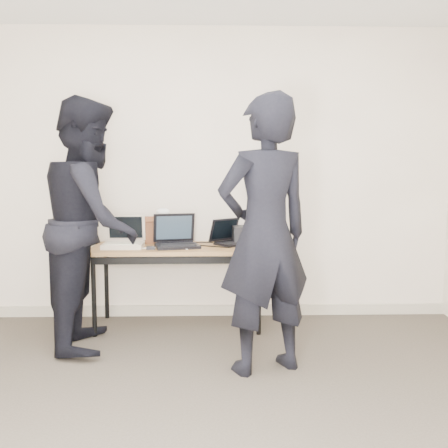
{
  "coord_description": "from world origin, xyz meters",
  "views": [
    {
      "loc": [
        -0.0,
        -2.44,
        1.38
      ],
      "look_at": [
        0.1,
        1.6,
        0.95
      ],
      "focal_mm": 40.0,
      "sensor_mm": 36.0,
      "label": 1
    }
  ],
  "objects_px": {
    "laptop_beige": "(124,241)",
    "person_observer": "(91,223)",
    "desk": "(178,253)",
    "leather_satchel": "(160,229)",
    "laptop_center": "(176,239)",
    "laptop_right": "(231,238)",
    "person_typist": "(265,235)",
    "equipment_box": "(248,235)"
  },
  "relations": [
    {
      "from": "laptop_right",
      "to": "person_observer",
      "type": "relative_size",
      "value": 0.22
    },
    {
      "from": "desk",
      "to": "leather_satchel",
      "type": "distance_m",
      "value": 0.34
    },
    {
      "from": "laptop_center",
      "to": "leather_satchel",
      "type": "height_order",
      "value": "laptop_center"
    },
    {
      "from": "laptop_center",
      "to": "person_observer",
      "type": "xyz_separation_m",
      "value": [
        -0.64,
        -0.43,
        0.19
      ]
    },
    {
      "from": "laptop_center",
      "to": "leather_satchel",
      "type": "xyz_separation_m",
      "value": [
        -0.16,
        0.23,
        0.06
      ]
    },
    {
      "from": "equipment_box",
      "to": "person_typist",
      "type": "height_order",
      "value": "person_typist"
    },
    {
      "from": "laptop_beige",
      "to": "equipment_box",
      "type": "relative_size",
      "value": 1.27
    },
    {
      "from": "laptop_beige",
      "to": "laptop_center",
      "type": "distance_m",
      "value": 0.45
    },
    {
      "from": "desk",
      "to": "laptop_right",
      "type": "xyz_separation_m",
      "value": [
        0.47,
        0.14,
        0.11
      ]
    },
    {
      "from": "equipment_box",
      "to": "laptop_center",
      "type": "bearing_deg",
      "value": -163.67
    },
    {
      "from": "desk",
      "to": "laptop_center",
      "type": "distance_m",
      "value": 0.12
    },
    {
      "from": "laptop_center",
      "to": "laptop_right",
      "type": "distance_m",
      "value": 0.51
    },
    {
      "from": "desk",
      "to": "person_observer",
      "type": "bearing_deg",
      "value": -147.49
    },
    {
      "from": "laptop_center",
      "to": "equipment_box",
      "type": "distance_m",
      "value": 0.67
    },
    {
      "from": "laptop_right",
      "to": "person_typist",
      "type": "height_order",
      "value": "person_typist"
    },
    {
      "from": "laptop_center",
      "to": "leather_satchel",
      "type": "relative_size",
      "value": 1.18
    },
    {
      "from": "laptop_beige",
      "to": "leather_satchel",
      "type": "bearing_deg",
      "value": 38.52
    },
    {
      "from": "desk",
      "to": "equipment_box",
      "type": "xyz_separation_m",
      "value": [
        0.63,
        0.19,
        0.14
      ]
    },
    {
      "from": "laptop_beige",
      "to": "person_typist",
      "type": "distance_m",
      "value": 1.51
    },
    {
      "from": "laptop_center",
      "to": "person_typist",
      "type": "relative_size",
      "value": 0.23
    },
    {
      "from": "person_typist",
      "to": "person_observer",
      "type": "height_order",
      "value": "person_observer"
    },
    {
      "from": "laptop_beige",
      "to": "laptop_right",
      "type": "relative_size",
      "value": 0.81
    },
    {
      "from": "desk",
      "to": "laptop_center",
      "type": "xyz_separation_m",
      "value": [
        -0.02,
        0.0,
        0.12
      ]
    },
    {
      "from": "laptop_center",
      "to": "person_typist",
      "type": "distance_m",
      "value": 1.22
    },
    {
      "from": "person_typist",
      "to": "leather_satchel",
      "type": "bearing_deg",
      "value": -78.64
    },
    {
      "from": "leather_satchel",
      "to": "person_observer",
      "type": "xyz_separation_m",
      "value": [
        -0.47,
        -0.65,
        0.12
      ]
    },
    {
      "from": "laptop_center",
      "to": "laptop_beige",
      "type": "bearing_deg",
      "value": 168.68
    },
    {
      "from": "laptop_beige",
      "to": "equipment_box",
      "type": "bearing_deg",
      "value": 9.49
    },
    {
      "from": "desk",
      "to": "person_typist",
      "type": "relative_size",
      "value": 0.79
    },
    {
      "from": "desk",
      "to": "laptop_beige",
      "type": "xyz_separation_m",
      "value": [
        -0.47,
        -0.01,
        0.11
      ]
    },
    {
      "from": "laptop_beige",
      "to": "person_typist",
      "type": "height_order",
      "value": "person_typist"
    },
    {
      "from": "person_typist",
      "to": "person_observer",
      "type": "bearing_deg",
      "value": -46.59
    },
    {
      "from": "desk",
      "to": "person_typist",
      "type": "height_order",
      "value": "person_typist"
    },
    {
      "from": "laptop_beige",
      "to": "person_observer",
      "type": "relative_size",
      "value": 0.18
    },
    {
      "from": "laptop_beige",
      "to": "person_typist",
      "type": "relative_size",
      "value": 0.18
    },
    {
      "from": "desk",
      "to": "person_typist",
      "type": "xyz_separation_m",
      "value": [
        0.66,
        -1.0,
        0.29
      ]
    },
    {
      "from": "person_observer",
      "to": "laptop_right",
      "type": "bearing_deg",
      "value": -68.23
    },
    {
      "from": "laptop_beige",
      "to": "desk",
      "type": "bearing_deg",
      "value": 0.6
    },
    {
      "from": "laptop_center",
      "to": "laptop_right",
      "type": "xyz_separation_m",
      "value": [
        0.49,
        0.14,
        -0.01
      ]
    },
    {
      "from": "laptop_beige",
      "to": "laptop_right",
      "type": "xyz_separation_m",
      "value": [
        0.94,
        0.16,
        -0.0
      ]
    },
    {
      "from": "person_observer",
      "to": "desk",
      "type": "bearing_deg",
      "value": -61.93
    },
    {
      "from": "equipment_box",
      "to": "laptop_right",
      "type": "bearing_deg",
      "value": -162.76
    }
  ]
}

